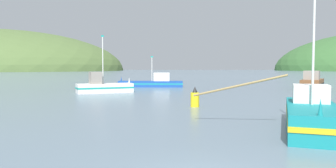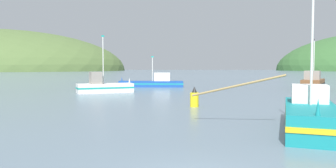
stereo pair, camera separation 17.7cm
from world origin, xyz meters
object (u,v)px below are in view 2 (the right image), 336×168
object	(u,v)px
fishing_boat_teal	(310,115)
fishing_boat_brown	(313,83)
fishing_boat_blue	(153,83)
fishing_boat_white	(104,86)
channel_buoy	(194,98)

from	to	relation	value
fishing_boat_teal	fishing_boat_brown	distance (m)	31.50
fishing_boat_brown	fishing_boat_blue	distance (m)	23.43
fishing_boat_white	fishing_boat_brown	size ratio (longest dim) A/B	0.91
fishing_boat_white	channel_buoy	distance (m)	17.43
fishing_boat_blue	channel_buoy	bearing A→B (deg)	102.06
fishing_boat_teal	fishing_boat_brown	size ratio (longest dim) A/B	1.55
channel_buoy	fishing_boat_teal	bearing A→B (deg)	-57.78
fishing_boat_brown	channel_buoy	size ratio (longest dim) A/B	4.70
fishing_boat_teal	fishing_boat_white	bearing A→B (deg)	-127.25
fishing_boat_teal	fishing_boat_blue	bearing A→B (deg)	-144.48
fishing_boat_white	channel_buoy	world-z (taller)	fishing_boat_white
fishing_boat_brown	fishing_boat_blue	world-z (taller)	fishing_boat_brown
fishing_boat_white	channel_buoy	xyz separation A→B (m)	(10.98, -13.54, -0.08)
fishing_boat_teal	channel_buoy	distance (m)	10.86
fishing_boat_teal	fishing_boat_white	distance (m)	28.24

